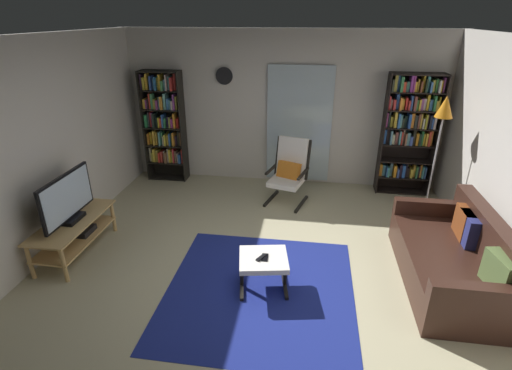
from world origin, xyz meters
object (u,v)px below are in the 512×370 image
at_px(television, 68,199).
at_px(bookshelf_near_sofa, 409,128).
at_px(wall_clock, 224,76).
at_px(lounge_armchair, 289,169).
at_px(tv_stand, 75,230).
at_px(leather_sofa, 455,259).
at_px(tv_remote, 261,258).
at_px(floor_lamp_by_shelf, 443,116).
at_px(ottoman, 263,262).
at_px(cell_phone, 265,257).
at_px(bookshelf_near_tv, 164,123).

bearing_deg(television, bookshelf_near_sofa, 29.89).
distance_m(television, wall_clock, 3.21).
height_order(lounge_armchair, wall_clock, wall_clock).
xyz_separation_m(tv_stand, leather_sofa, (4.53, 0.05, -0.01)).
relative_size(tv_remote, floor_lamp_by_shelf, 0.08).
height_order(tv_remote, wall_clock, wall_clock).
xyz_separation_m(tv_stand, ottoman, (2.44, -0.35, 0.02)).
height_order(tv_remote, floor_lamp_by_shelf, floor_lamp_by_shelf).
distance_m(leather_sofa, ottoman, 2.14).
relative_size(tv_stand, leather_sofa, 0.67).
bearing_deg(cell_phone, bookshelf_near_sofa, 52.75).
bearing_deg(tv_stand, floor_lamp_by_shelf, 19.63).
height_order(tv_stand, bookshelf_near_tv, bookshelf_near_tv).
bearing_deg(tv_remote, wall_clock, 137.16).
bearing_deg(wall_clock, bookshelf_near_sofa, -2.72).
xyz_separation_m(tv_remote, wall_clock, (-1.05, 3.05, 1.45)).
relative_size(bookshelf_near_tv, tv_remote, 13.47).
distance_m(leather_sofa, floor_lamp_by_shelf, 2.02).
relative_size(tv_stand, television, 1.28).
distance_m(tv_stand, lounge_armchair, 3.19).
distance_m(tv_stand, cell_phone, 2.48).
height_order(television, leather_sofa, television).
bearing_deg(lounge_armchair, floor_lamp_by_shelf, -6.85).
bearing_deg(tv_stand, lounge_armchair, 36.63).
relative_size(floor_lamp_by_shelf, wall_clock, 6.23).
bearing_deg(bookshelf_near_sofa, floor_lamp_by_shelf, -77.00).
height_order(ottoman, floor_lamp_by_shelf, floor_lamp_by_shelf).
distance_m(television, leather_sofa, 4.55).
bearing_deg(tv_stand, wall_clock, 62.90).
height_order(ottoman, cell_phone, cell_phone).
height_order(ottoman, tv_remote, tv_remote).
relative_size(bookshelf_near_sofa, lounge_armchair, 1.94).
bearing_deg(leather_sofa, tv_remote, -168.54).
distance_m(bookshelf_near_tv, tv_remote, 3.65).
bearing_deg(bookshelf_near_tv, cell_phone, -53.03).
height_order(television, floor_lamp_by_shelf, floor_lamp_by_shelf).
relative_size(ottoman, wall_clock, 2.06).
xyz_separation_m(lounge_armchair, tv_remote, (-0.14, -2.27, -0.13)).
distance_m(tv_stand, ottoman, 2.46).
distance_m(bookshelf_near_tv, bookshelf_near_sofa, 4.14).
bearing_deg(floor_lamp_by_shelf, television, -160.17).
height_order(tv_stand, lounge_armchair, lounge_armchair).
bearing_deg(bookshelf_near_sofa, tv_remote, -124.76).
relative_size(television, floor_lamp_by_shelf, 0.54).
relative_size(tv_stand, tv_remote, 8.61).
xyz_separation_m(tv_stand, tv_remote, (2.41, -0.38, 0.09)).
distance_m(bookshelf_near_sofa, cell_phone, 3.57).
relative_size(bookshelf_near_tv, bookshelf_near_sofa, 0.98).
height_order(tv_stand, wall_clock, wall_clock).
bearing_deg(wall_clock, leather_sofa, -39.56).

